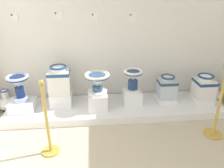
{
  "coord_description": "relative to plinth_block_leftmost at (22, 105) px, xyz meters",
  "views": [
    {
      "loc": [
        1.7,
        -0.74,
        1.94
      ],
      "look_at": [
        2.0,
        2.5,
        0.51
      ],
      "focal_mm": 34.83,
      "sensor_mm": 36.0,
      "label": 1
    }
  ],
  "objects": [
    {
      "name": "wall_back",
      "position": [
        1.53,
        0.5,
        1.26
      ],
      "size": [
        4.33,
        0.06,
        2.93
      ],
      "primitive_type": "cube",
      "color": "white",
      "rests_on": "ground_plane"
    },
    {
      "name": "display_platform",
      "position": [
        1.53,
        0.04,
        -0.15
      ],
      "size": [
        3.63,
        0.83,
        0.12
      ],
      "primitive_type": "cube",
      "color": "white",
      "rests_on": "ground_plane"
    },
    {
      "name": "plinth_block_leftmost",
      "position": [
        0.0,
        0.0,
        0.0
      ],
      "size": [
        0.39,
        0.32,
        0.17
      ],
      "primitive_type": "cube",
      "color": "white",
      "rests_on": "display_platform"
    },
    {
      "name": "antique_toilet_leftmost",
      "position": [
        0.0,
        -0.0,
        0.38
      ],
      "size": [
        0.34,
        0.34,
        0.43
      ],
      "color": "#AFBCE6",
      "rests_on": "plinth_block_leftmost"
    },
    {
      "name": "plinth_block_rightmost",
      "position": [
        0.61,
        0.13,
        0.02
      ],
      "size": [
        0.35,
        0.32,
        0.22
      ],
      "primitive_type": "cube",
      "color": "white",
      "rests_on": "display_platform"
    },
    {
      "name": "antique_toilet_rightmost",
      "position": [
        0.61,
        0.13,
        0.38
      ],
      "size": [
        0.35,
        0.31,
        0.48
      ],
      "color": "white",
      "rests_on": "plinth_block_rightmost"
    },
    {
      "name": "plinth_block_broad_patterned",
      "position": [
        1.22,
        -0.03,
        0.05
      ],
      "size": [
        0.31,
        0.36,
        0.27
      ],
      "primitive_type": "cube",
      "color": "white",
      "rests_on": "display_platform"
    },
    {
      "name": "antique_toilet_broad_patterned",
      "position": [
        1.22,
        -0.03,
        0.4
      ],
      "size": [
        0.4,
        0.4,
        0.34
      ],
      "color": "white",
      "rests_on": "plinth_block_broad_patterned"
    },
    {
      "name": "plinth_block_slender_white",
      "position": [
        1.82,
        0.07,
        0.03
      ],
      "size": [
        0.3,
        0.29,
        0.23
      ],
      "primitive_type": "cube",
      "color": "white",
      "rests_on": "display_platform"
    },
    {
      "name": "antique_toilet_slender_white",
      "position": [
        1.82,
        0.07,
        0.39
      ],
      "size": [
        0.32,
        0.32,
        0.38
      ],
      "color": "white",
      "rests_on": "plinth_block_slender_white"
    },
    {
      "name": "plinth_block_central_ornate",
      "position": [
        2.43,
        0.13,
        -0.06
      ],
      "size": [
        0.32,
        0.35,
        0.06
      ],
      "primitive_type": "cube",
      "color": "white",
      "rests_on": "display_platform"
    },
    {
      "name": "antique_toilet_central_ornate",
      "position": [
        2.43,
        0.13,
        0.18
      ],
      "size": [
        0.31,
        0.27,
        0.4
      ],
      "color": "silver",
      "rests_on": "plinth_block_central_ornate"
    },
    {
      "name": "plinth_block_squat_floral",
      "position": [
        3.05,
        0.02,
        -0.04
      ],
      "size": [
        0.3,
        0.35,
        0.1
      ],
      "primitive_type": "cube",
      "color": "white",
      "rests_on": "display_platform"
    },
    {
      "name": "antique_toilet_squat_floral",
      "position": [
        3.05,
        0.02,
        0.21
      ],
      "size": [
        0.31,
        0.34,
        0.4
      ],
      "color": "white",
      "rests_on": "plinth_block_squat_floral"
    },
    {
      "name": "info_placard_first",
      "position": [
        -0.04,
        0.46,
        1.32
      ],
      "size": [
        0.11,
        0.01,
        0.12
      ],
      "color": "white"
    },
    {
      "name": "info_placard_second",
      "position": [
        0.64,
        0.46,
        1.34
      ],
      "size": [
        0.12,
        0.01,
        0.12
      ],
      "color": "white"
    },
    {
      "name": "info_placard_third",
      "position": [
        1.22,
        0.46,
        1.31
      ],
      "size": [
        0.1,
        0.01,
        0.13
      ],
      "color": "white"
    },
    {
      "name": "info_placard_fourth",
      "position": [
        1.85,
        0.46,
        1.29
      ],
      "size": [
        0.11,
        0.01,
        0.16
      ],
      "color": "white"
    },
    {
      "name": "decorative_vase_companion",
      "position": [
        -0.33,
        0.22,
        -0.05
      ],
      "size": [
        0.3,
        0.3,
        0.39
      ],
      "color": "#393F93",
      "rests_on": "ground_plane"
    },
    {
      "name": "decorative_vase_corner",
      "position": [
        3.4,
        0.24,
        -0.07
      ],
      "size": [
        0.31,
        0.31,
        0.35
      ],
      "color": "navy",
      "rests_on": "ground_plane"
    },
    {
      "name": "stanchion_post_near_left",
      "position": [
        0.58,
        -0.91,
        0.13
      ],
      "size": [
        0.22,
        0.22,
        1.01
      ],
      "color": "#B7983C",
      "rests_on": "ground_plane"
    },
    {
      "name": "stanchion_post_near_right",
      "position": [
        2.86,
        -0.76,
        0.1
      ],
      "size": [
        0.27,
        0.27,
        1.06
      ],
      "color": "gold",
      "rests_on": "ground_plane"
    }
  ]
}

